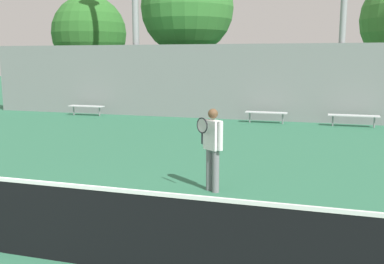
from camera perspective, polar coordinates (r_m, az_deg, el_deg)
ground_plane at (r=6.70m, az=-19.83°, el=-14.64°), size 100.00×100.00×0.00m
tennis_net at (r=6.51m, az=-20.10°, el=-10.21°), size 11.05×0.09×1.08m
tennis_player at (r=8.95m, az=2.61°, el=-1.71°), size 0.53×0.51×1.68m
bench_courtside_near at (r=21.51m, az=-13.27°, el=3.16°), size 1.70×0.40×0.46m
bench_courtside_far at (r=18.74m, az=9.40°, el=2.39°), size 1.70×0.40×0.46m
bench_adjacent_court at (r=18.60m, az=19.83°, el=1.91°), size 1.92×0.40×0.46m
back_fence at (r=19.57m, az=5.96°, el=6.31°), size 24.62×0.06×3.25m
tree_green_tall at (r=27.68m, az=-12.92°, el=12.09°), size 4.34×4.34×6.26m
tree_dark_dense at (r=23.15m, az=-0.63°, el=15.46°), size 4.62×4.62×7.44m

